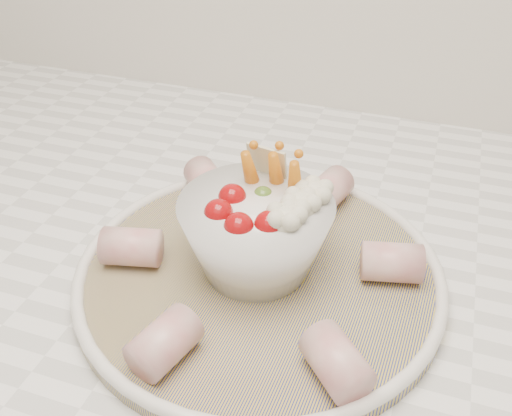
% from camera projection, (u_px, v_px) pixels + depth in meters
% --- Properties ---
extents(serving_platter, '(0.37, 0.37, 0.02)m').
position_uv_depth(serving_platter, '(259.00, 272.00, 0.55)').
color(serving_platter, navy).
rests_on(serving_platter, kitchen_counter).
extents(veggie_bowl, '(0.14, 0.14, 0.11)m').
position_uv_depth(veggie_bowl, '(258.00, 232.00, 0.52)').
color(veggie_bowl, white).
rests_on(veggie_bowl, serving_platter).
extents(cured_meat_rolls, '(0.30, 0.31, 0.04)m').
position_uv_depth(cured_meat_rolls, '(259.00, 254.00, 0.53)').
color(cured_meat_rolls, '#BF575A').
rests_on(cured_meat_rolls, serving_platter).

